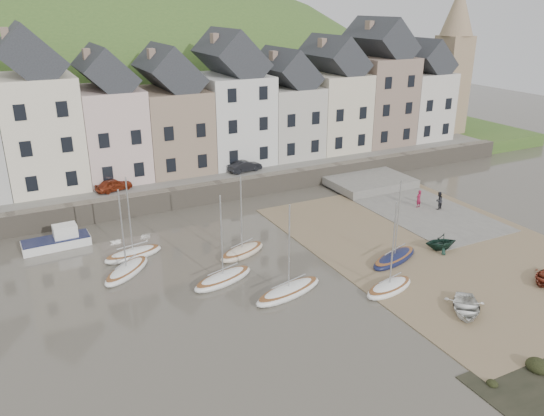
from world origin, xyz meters
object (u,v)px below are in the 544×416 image
rowboat_white (466,307)px  person_red (419,199)px  sailboat_0 (133,254)px  car_left (114,185)px  person_dark (439,201)px  car_right (245,166)px  rowboat_green (441,242)px

rowboat_white → person_red: (9.35, 14.81, 0.51)m
sailboat_0 → car_left: bearing=84.6°
rowboat_white → person_red: 17.53m
person_dark → car_left: car_left is taller
person_dark → person_red: bearing=-61.3°
sailboat_0 → car_right: size_ratio=1.86×
person_dark → rowboat_green: bearing=29.8°
car_right → rowboat_white: bearing=176.4°
person_red → person_dark: 1.73m
rowboat_white → person_dark: size_ratio=2.09×
sailboat_0 → car_right: (13.84, 10.83, 1.90)m
sailboat_0 → rowboat_white: 22.89m
sailboat_0 → car_right: sailboat_0 is taller
rowboat_green → person_red: bearing=164.2°
person_red → rowboat_green: bearing=47.8°
sailboat_0 → person_dark: (26.43, -2.92, 0.65)m
person_dark → car_left: 28.91m
person_red → sailboat_0: bearing=-15.4°
person_dark → car_left: bearing=-46.5°
rowboat_green → person_dark: 8.55m
person_red → car_left: (-24.14, 12.56, 1.23)m
rowboat_green → person_red: size_ratio=1.53×
rowboat_white → car_left: 31.17m
person_red → rowboat_white: bearing=46.3°
rowboat_white → rowboat_green: bearing=97.5°
sailboat_0 → car_right: 17.67m
person_red → car_left: 27.24m
car_left → car_right: (12.80, 0.00, 0.01)m
person_red → person_dark: person_dark is taller
rowboat_green → car_right: car_right is taller
person_dark → sailboat_0: bearing=-24.4°
car_left → person_red: bearing=-131.9°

